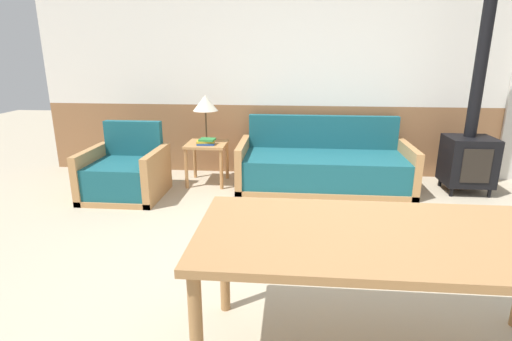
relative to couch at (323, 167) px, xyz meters
name	(u,v)px	position (x,y,z in m)	size (l,w,h in m)	color
ground_plane	(336,280)	(-0.04, -2.09, -0.24)	(16.00, 16.00, 0.00)	#B2A58C
wall_back	(321,69)	(-0.04, 0.54, 1.11)	(7.20, 0.06, 2.70)	#8E603D
couch	(323,167)	(0.00, 0.00, 0.00)	(2.00, 0.88, 0.80)	#B27F4C
armchair	(125,175)	(-2.21, -0.54, 0.01)	(0.82, 0.77, 0.79)	#B27F4C
side_table	(207,151)	(-1.40, -0.01, 0.17)	(0.48, 0.48, 0.50)	#B27F4C
table_lamp	(205,104)	(-1.42, 0.08, 0.72)	(0.30, 0.30, 0.56)	#4C3823
book_stack	(206,142)	(-1.39, -0.09, 0.30)	(0.23, 0.18, 0.07)	#234799
dining_table	(389,246)	(0.10, -2.84, 0.42)	(1.85, 0.84, 0.73)	#9E7042
wood_stove	(470,142)	(1.62, -0.04, 0.35)	(0.51, 0.46, 2.40)	black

